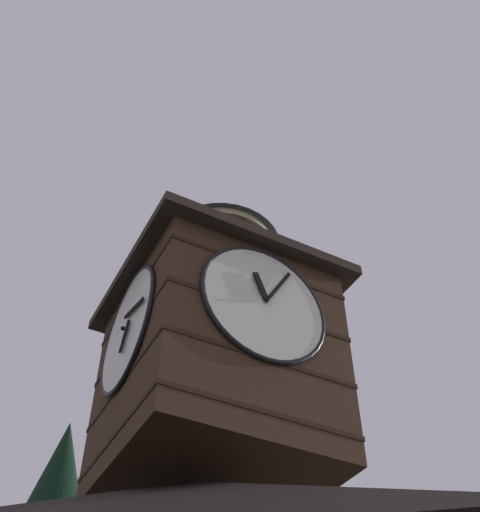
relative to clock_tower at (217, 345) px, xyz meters
The scene contains 1 object.
clock_tower is the anchor object (origin of this frame).
Camera 1 is at (3.84, 9.88, 2.22)m, focal length 46.91 mm.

